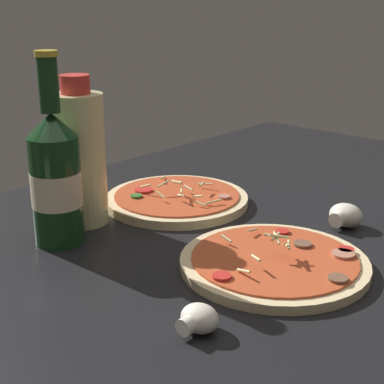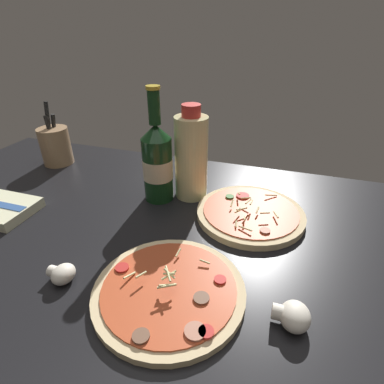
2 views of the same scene
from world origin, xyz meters
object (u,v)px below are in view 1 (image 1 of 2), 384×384
(pizza_near, at_px, (275,262))
(mushroom_left, at_px, (198,319))
(pizza_far, at_px, (177,199))
(beer_bottle, at_px, (56,177))
(mushroom_right, at_px, (345,216))
(oil_bottle, at_px, (80,157))

(pizza_near, relative_size, mushroom_left, 5.39)
(pizza_far, bearing_deg, beer_bottle, 176.29)
(beer_bottle, xyz_separation_m, mushroom_right, (0.34, -0.29, -0.08))
(mushroom_right, bearing_deg, beer_bottle, 139.75)
(beer_bottle, height_order, oil_bottle, beer_bottle)
(beer_bottle, relative_size, mushroom_left, 5.91)
(pizza_far, relative_size, oil_bottle, 1.06)
(oil_bottle, xyz_separation_m, mushroom_right, (0.26, -0.32, -0.09))
(pizza_near, distance_m, pizza_far, 0.29)
(oil_bottle, distance_m, mushroom_left, 0.39)
(oil_bottle, height_order, mushroom_left, oil_bottle)
(mushroom_left, height_order, mushroom_right, mushroom_right)
(pizza_far, height_order, mushroom_left, pizza_far)
(mushroom_left, bearing_deg, pizza_far, 46.71)
(pizza_far, distance_m, mushroom_left, 0.41)
(pizza_far, xyz_separation_m, beer_bottle, (-0.24, 0.02, 0.09))
(pizza_far, height_order, oil_bottle, oil_bottle)
(oil_bottle, bearing_deg, pizza_near, -78.37)
(pizza_near, height_order, pizza_far, pizza_near)
(pizza_near, height_order, oil_bottle, oil_bottle)
(mushroom_left, distance_m, mushroom_right, 0.39)
(pizza_near, distance_m, mushroom_right, 0.20)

